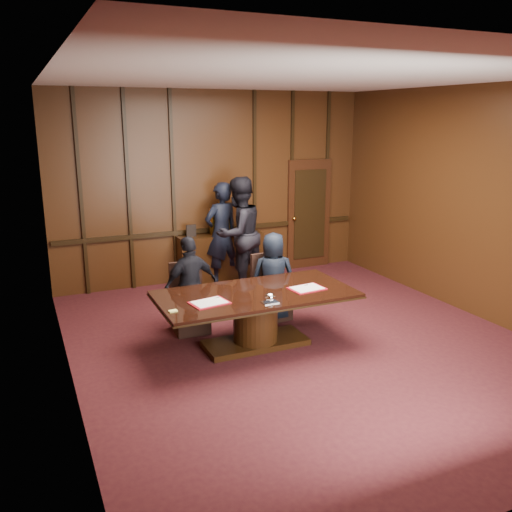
{
  "coord_description": "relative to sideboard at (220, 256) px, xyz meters",
  "views": [
    {
      "loc": [
        -3.39,
        -6.01,
        3.03
      ],
      "look_at": [
        -0.28,
        0.97,
        1.05
      ],
      "focal_mm": 38.0,
      "sensor_mm": 36.0,
      "label": 1
    }
  ],
  "objects": [
    {
      "name": "room",
      "position": [
        0.07,
        -3.12,
        1.24
      ],
      "size": [
        7.0,
        7.04,
        3.5
      ],
      "color": "black",
      "rests_on": "ground"
    },
    {
      "name": "inkstand",
      "position": [
        -0.62,
        -3.47,
        0.33
      ],
      "size": [
        0.2,
        0.14,
        0.12
      ],
      "color": "white",
      "rests_on": "conference_table"
    },
    {
      "name": "witness_right",
      "position": [
        0.15,
        -0.57,
        0.52
      ],
      "size": [
        1.19,
        1.07,
        2.01
      ],
      "primitive_type": "imported",
      "rotation": [
        0.0,
        0.0,
        3.53
      ],
      "color": "black",
      "rests_on": "ground"
    },
    {
      "name": "folder_left",
      "position": [
        -1.32,
        -3.18,
        0.28
      ],
      "size": [
        0.51,
        0.4,
        0.02
      ],
      "rotation": [
        0.0,
        0.0,
        0.17
      ],
      "color": "#A70F1D",
      "rests_on": "conference_table"
    },
    {
      "name": "signatory_left",
      "position": [
        -1.27,
        -2.22,
        0.22
      ],
      "size": [
        0.89,
        0.52,
        1.42
      ],
      "primitive_type": "imported",
      "rotation": [
        0.0,
        0.0,
        3.37
      ],
      "color": "black",
      "rests_on": "ground"
    },
    {
      "name": "conference_table",
      "position": [
        -0.62,
        -3.02,
        0.02
      ],
      "size": [
        2.62,
        1.32,
        0.76
      ],
      "color": "black",
      "rests_on": "ground"
    },
    {
      "name": "folder_right",
      "position": [
        0.08,
        -3.17,
        0.28
      ],
      "size": [
        0.49,
        0.38,
        0.02
      ],
      "rotation": [
        0.0,
        0.0,
        0.1
      ],
      "color": "#A70F1D",
      "rests_on": "conference_table"
    },
    {
      "name": "sideboard",
      "position": [
        0.0,
        0.0,
        0.0
      ],
      "size": [
        1.6,
        0.45,
        1.54
      ],
      "color": "black",
      "rests_on": "ground"
    },
    {
      "name": "chair_left",
      "position": [
        -1.27,
        -2.15,
        -0.19
      ],
      "size": [
        0.5,
        0.5,
        0.99
      ],
      "rotation": [
        0.0,
        0.0,
        -0.03
      ],
      "color": "black",
      "rests_on": "ground"
    },
    {
      "name": "signatory_right",
      "position": [
        0.03,
        -2.22,
        0.19
      ],
      "size": [
        0.77,
        0.63,
        1.35
      ],
      "primitive_type": "imported",
      "rotation": [
        0.0,
        0.0,
        2.8
      ],
      "color": "black",
      "rests_on": "ground"
    },
    {
      "name": "witness_left",
      "position": [
        -0.03,
        -0.16,
        0.46
      ],
      "size": [
        0.78,
        0.62,
        1.89
      ],
      "primitive_type": "imported",
      "rotation": [
        0.0,
        0.0,
        3.4
      ],
      "color": "black",
      "rests_on": "ground"
    },
    {
      "name": "notepad",
      "position": [
        -1.82,
        -3.29,
        0.28
      ],
      "size": [
        0.11,
        0.08,
        0.01
      ],
      "primitive_type": "cube",
      "rotation": [
        0.0,
        0.0,
        0.08
      ],
      "color": "#FFFC7C",
      "rests_on": "conference_table"
    },
    {
      "name": "chair_right",
      "position": [
        0.03,
        -2.15,
        -0.19
      ],
      "size": [
        0.53,
        0.53,
        0.99
      ],
      "rotation": [
        0.0,
        0.0,
        0.1
      ],
      "color": "black",
      "rests_on": "ground"
    }
  ]
}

